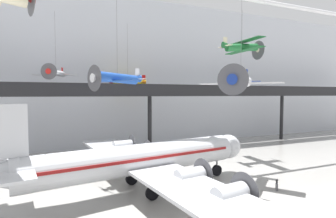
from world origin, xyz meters
The scene contains 10 objects.
ground_plane centered at (0.00, 0.00, 0.00)m, with size 260.00×260.00×0.00m, color #9E9B96.
hangar_back_wall centered at (0.00, 32.17, 13.88)m, with size 140.00×3.00×27.75m.
mezzanine_walkway centered at (0.00, 24.53, 9.73)m, with size 110.00×3.20×11.45m.
airliner_silver_main centered at (-7.35, 7.38, 3.29)m, with size 27.60×31.59×9.03m.
suspended_plane_green_biplane centered at (11.29, 15.24, 16.89)m, with size 6.66×8.15×7.20m.
suspended_plane_blue_trainer centered at (-8.13, 12.98, 11.63)m, with size 6.89×7.94×12.02m.
suspended_plane_silver_racer centered at (-14.78, 25.64, 12.94)m, with size 6.41×5.56×10.31m.
suspended_plane_yellow_lowwing centered at (-3.13, 28.31, 11.90)m, with size 6.55×7.90×11.67m.
suspended_plane_white_twin centered at (4.29, 6.51, 11.32)m, with size 7.47×7.90×12.42m.
info_sign_pedestal centered at (5.88, 2.51, 0.46)m, with size 0.45×0.68×1.24m.
Camera 1 is at (-14.42, -17.39, 9.79)m, focal length 28.00 mm.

